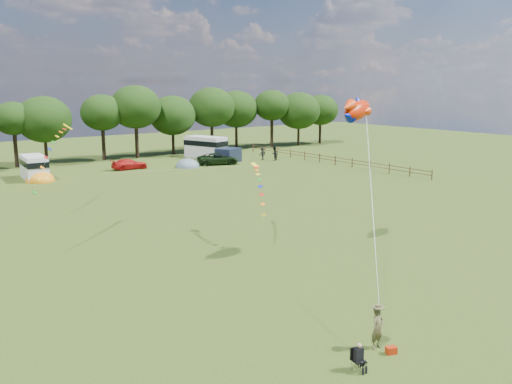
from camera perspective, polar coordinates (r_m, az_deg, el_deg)
ground_plane at (r=30.84m, az=9.14°, el=-9.61°), size 180.00×180.00×0.00m
tree_line at (r=79.41m, az=-17.85°, el=7.29°), size 102.98×10.98×10.27m
fence at (r=76.57m, az=7.15°, el=3.37°), size 0.12×33.12×1.20m
car_c at (r=72.70m, az=-12.54°, el=2.74°), size 4.40×2.03×1.29m
car_d at (r=75.18m, az=-3.83°, el=3.32°), size 6.00×4.20×1.50m
campervan_c at (r=68.37m, az=-21.31°, el=2.38°), size 2.84×5.57×2.63m
campervan_d at (r=82.07m, az=-5.04°, el=4.57°), size 4.30×6.66×3.02m
tent_orange at (r=66.77m, az=-20.75°, el=1.02°), size 3.12×3.42×2.44m
tent_greyblue at (r=73.27m, az=-6.84°, el=2.49°), size 3.00×3.28×2.23m
awning_navy at (r=77.43m, az=-2.79°, el=3.70°), size 3.70×3.38×1.88m
kite_flyer at (r=24.42m, az=12.06°, el=-13.16°), size 0.69×0.49×1.77m
camp_chair at (r=22.68m, az=10.19°, el=-15.66°), size 0.54×0.54×1.13m
kite_bag at (r=24.40m, az=13.37°, el=-15.14°), size 0.50×0.42×0.30m
fish_kite at (r=35.86m, az=9.90°, el=8.04°), size 3.45×1.96×1.80m
streamer_kite_b at (r=39.51m, az=-19.49°, el=4.33°), size 4.26×4.80×3.84m
streamer_kite_c at (r=39.22m, az=0.24°, el=1.21°), size 3.12×4.83×2.78m
walker_a at (r=78.90m, az=1.84°, el=3.87°), size 1.09×0.88×1.94m
walker_b at (r=79.68m, az=0.64°, el=3.87°), size 1.16×0.63×1.72m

